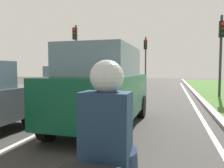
{
  "coord_description": "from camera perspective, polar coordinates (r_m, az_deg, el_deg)",
  "views": [
    {
      "loc": [
        2.61,
        3.3,
        1.67
      ],
      "look_at": [
        0.84,
        9.9,
        1.2
      ],
      "focal_mm": 35.92,
      "sensor_mm": 36.0,
      "label": 1
    }
  ],
  "objects": [
    {
      "name": "ground_plane",
      "position": [
        11.14,
        1.3,
        -4.7
      ],
      "size": [
        60.0,
        60.0,
        0.0
      ],
      "primitive_type": "plane",
      "color": "#383533"
    },
    {
      "name": "rider_person",
      "position": [
        1.88,
        -1.31,
        -10.76
      ],
      "size": [
        0.5,
        0.4,
        1.16
      ],
      "rotation": [
        0.0,
        0.0,
        -0.01
      ],
      "color": "#192D47",
      "rests_on": "ground"
    },
    {
      "name": "curb_right",
      "position": [
        10.92,
        22.78,
        -4.86
      ],
      "size": [
        0.24,
        48.0,
        0.12
      ],
      "primitive_type": "cube",
      "color": "#9E9B93",
      "rests_on": "ground"
    },
    {
      "name": "traffic_light_near_right",
      "position": [
        14.32,
        26.08,
        9.35
      ],
      "size": [
        0.32,
        0.5,
        4.71
      ],
      "color": "#2D2D2D",
      "rests_on": "ground"
    },
    {
      "name": "traffic_light_overhead_left",
      "position": [
        17.79,
        -9.28,
        9.48
      ],
      "size": [
        0.32,
        0.5,
        5.04
      ],
      "color": "#2D2D2D",
      "rests_on": "ground"
    },
    {
      "name": "car_hatchback_far",
      "position": [
        11.25,
        -10.94,
        -0.16
      ],
      "size": [
        1.77,
        3.72,
        1.78
      ],
      "rotation": [
        0.0,
        0.0,
        0.01
      ],
      "color": "#B7BABF",
      "rests_on": "ground"
    },
    {
      "name": "car_suv_ahead",
      "position": [
        6.34,
        -2.25,
        -0.62
      ],
      "size": [
        2.0,
        4.52,
        2.28
      ],
      "rotation": [
        0.0,
        0.0,
        -0.01
      ],
      "color": "#0C472D",
      "rests_on": "ground"
    },
    {
      "name": "lane_line_center",
      "position": [
        11.32,
        -2.15,
        -4.55
      ],
      "size": [
        0.12,
        32.0,
        0.01
      ],
      "primitive_type": "cube",
      "color": "silver",
      "rests_on": "ground"
    },
    {
      "name": "lane_line_right_edge",
      "position": [
        10.87,
        20.15,
        -5.14
      ],
      "size": [
        0.12,
        32.0,
        0.01
      ],
      "primitive_type": "cube",
      "color": "silver",
      "rests_on": "ground"
    },
    {
      "name": "traffic_light_far_median",
      "position": [
        22.41,
        8.52,
        7.81
      ],
      "size": [
        0.32,
        0.5,
        4.78
      ],
      "color": "#2D2D2D",
      "rests_on": "ground"
    }
  ]
}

